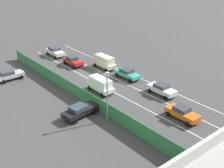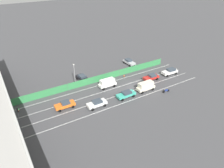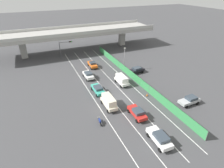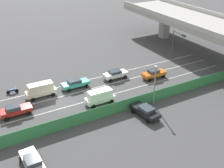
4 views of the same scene
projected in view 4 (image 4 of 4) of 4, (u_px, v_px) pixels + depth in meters
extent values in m
plane|color=#424244|center=(60.00, 103.00, 44.45)|extent=(300.00, 300.00, 0.00)
cube|color=silver|center=(87.00, 80.00, 51.33)|extent=(0.14, 49.88, 0.01)
cube|color=silver|center=(95.00, 88.00, 48.75)|extent=(0.14, 49.88, 0.01)
cube|color=silver|center=(105.00, 96.00, 46.16)|extent=(0.14, 49.88, 0.01)
cube|color=silver|center=(115.00, 106.00, 43.58)|extent=(0.14, 49.88, 0.01)
cube|color=#A09E99|center=(222.00, 30.00, 56.18)|extent=(54.50, 11.73, 1.05)
cube|color=#B2B2AD|center=(202.00, 30.00, 53.29)|extent=(54.50, 0.30, 0.90)
cube|color=#A09E99|center=(164.00, 26.00, 71.28)|extent=(1.93, 1.93, 5.89)
cube|color=#338447|center=(121.00, 106.00, 41.76)|extent=(0.06, 45.88, 1.86)
cylinder|color=#4C514C|center=(72.00, 121.00, 38.45)|extent=(0.10, 0.10, 1.86)
cylinder|color=#4C514C|center=(163.00, 94.00, 45.08)|extent=(0.10, 0.10, 1.86)
cube|color=silver|center=(115.00, 74.00, 51.56)|extent=(1.78, 4.44, 0.64)
cube|color=#333D47|center=(115.00, 72.00, 51.26)|extent=(1.56, 2.01, 0.48)
cylinder|color=black|center=(120.00, 73.00, 53.12)|extent=(0.22, 0.64, 0.64)
cylinder|color=black|center=(125.00, 77.00, 51.76)|extent=(0.22, 0.64, 0.64)
cylinder|color=black|center=(106.00, 77.00, 51.80)|extent=(0.22, 0.64, 0.64)
cylinder|color=black|center=(111.00, 81.00, 50.44)|extent=(0.22, 0.64, 0.64)
cube|color=red|center=(16.00, 110.00, 41.05)|extent=(1.83, 4.44, 0.61)
cube|color=#333D47|center=(13.00, 108.00, 40.63)|extent=(1.58, 1.91, 0.55)
cylinder|color=black|center=(26.00, 108.00, 42.59)|extent=(0.23, 0.64, 0.64)
cylinder|color=black|center=(29.00, 113.00, 41.21)|extent=(0.23, 0.64, 0.64)
cylinder|color=black|center=(5.00, 113.00, 41.32)|extent=(0.23, 0.64, 0.64)
cylinder|color=black|center=(7.00, 119.00, 39.94)|extent=(0.23, 0.64, 0.64)
cube|color=orange|center=(154.00, 74.00, 51.78)|extent=(1.79, 4.43, 0.63)
cube|color=#333D47|center=(154.00, 71.00, 51.45)|extent=(1.53, 1.85, 0.52)
cylinder|color=black|center=(158.00, 73.00, 53.29)|extent=(0.23, 0.64, 0.64)
cylinder|color=black|center=(164.00, 76.00, 51.96)|extent=(0.23, 0.64, 0.64)
cylinder|color=black|center=(144.00, 76.00, 52.04)|extent=(0.23, 0.64, 0.64)
cylinder|color=black|center=(150.00, 80.00, 50.71)|extent=(0.23, 0.64, 0.64)
cube|color=teal|center=(75.00, 84.00, 48.44)|extent=(1.79, 4.70, 0.57)
cube|color=#333D47|center=(74.00, 81.00, 48.10)|extent=(1.56, 2.13, 0.50)
cylinder|color=black|center=(82.00, 82.00, 50.02)|extent=(0.23, 0.64, 0.64)
cylinder|color=black|center=(86.00, 86.00, 48.67)|extent=(0.23, 0.64, 0.64)
cylinder|color=black|center=(65.00, 86.00, 48.61)|extent=(0.23, 0.64, 0.64)
cylinder|color=black|center=(69.00, 90.00, 47.26)|extent=(0.23, 0.64, 0.64)
cube|color=beige|center=(41.00, 92.00, 45.78)|extent=(1.79, 4.76, 0.64)
cube|color=beige|center=(40.00, 87.00, 45.36)|extent=(1.58, 3.90, 1.17)
cylinder|color=black|center=(49.00, 90.00, 47.38)|extent=(0.22, 0.64, 0.64)
cylinder|color=black|center=(53.00, 95.00, 46.01)|extent=(0.22, 0.64, 0.64)
cylinder|color=black|center=(30.00, 95.00, 46.00)|extent=(0.22, 0.64, 0.64)
cylinder|color=black|center=(33.00, 100.00, 44.62)|extent=(0.22, 0.64, 0.64)
cube|color=silver|center=(100.00, 99.00, 43.97)|extent=(1.80, 4.53, 0.62)
cube|color=silver|center=(100.00, 94.00, 43.58)|extent=(1.58, 3.72, 1.10)
cylinder|color=black|center=(106.00, 96.00, 45.55)|extent=(0.22, 0.64, 0.64)
cylinder|color=black|center=(112.00, 101.00, 44.16)|extent=(0.22, 0.64, 0.64)
cylinder|color=black|center=(88.00, 101.00, 44.22)|extent=(0.22, 0.64, 0.64)
cylinder|color=black|center=(94.00, 107.00, 42.83)|extent=(0.22, 0.64, 0.64)
cylinder|color=black|center=(17.00, 91.00, 47.17)|extent=(0.16, 0.61, 0.60)
cylinder|color=black|center=(8.00, 92.00, 46.69)|extent=(0.16, 0.61, 0.60)
cube|color=navy|center=(12.00, 90.00, 46.80)|extent=(0.36, 0.94, 0.36)
cylinder|color=#B2B2B2|center=(16.00, 88.00, 46.85)|extent=(0.60, 0.09, 0.03)
cube|color=#B2B5B7|center=(32.00, 161.00, 31.85)|extent=(4.41, 1.95, 0.57)
cube|color=#333D47|center=(32.00, 160.00, 31.27)|extent=(2.05, 1.66, 0.55)
cylinder|color=black|center=(21.00, 159.00, 32.77)|extent=(0.65, 0.24, 0.64)
cylinder|color=black|center=(36.00, 154.00, 33.60)|extent=(0.65, 0.24, 0.64)
cube|color=black|center=(145.00, 111.00, 40.90)|extent=(4.87, 2.38, 0.60)
cube|color=#333D47|center=(147.00, 109.00, 40.44)|extent=(2.22, 1.84, 0.49)
cylinder|color=black|center=(133.00, 111.00, 41.77)|extent=(0.66, 0.30, 0.64)
cylinder|color=black|center=(142.00, 107.00, 42.72)|extent=(0.66, 0.30, 0.64)
cylinder|color=black|center=(148.00, 121.00, 39.49)|extent=(0.66, 0.30, 0.64)
cylinder|color=black|center=(157.00, 117.00, 40.45)|extent=(0.66, 0.30, 0.64)
cylinder|color=#47474C|center=(173.00, 43.00, 60.60)|extent=(0.18, 0.18, 5.62)
cylinder|color=#47474C|center=(179.00, 34.00, 57.90)|extent=(3.78, 0.53, 0.12)
cube|color=black|center=(184.00, 36.00, 56.66)|extent=(0.98, 0.38, 0.32)
sphere|color=#390706|center=(182.00, 36.00, 56.85)|extent=(0.20, 0.20, 0.20)
sphere|color=#3B2806|center=(183.00, 36.00, 56.60)|extent=(0.20, 0.20, 0.20)
sphere|color=green|center=(184.00, 36.00, 56.36)|extent=(0.20, 0.20, 0.20)
cylinder|color=gray|center=(154.00, 87.00, 42.65)|extent=(0.16, 0.16, 6.10)
ellipsoid|color=silver|center=(156.00, 67.00, 41.16)|extent=(0.60, 0.36, 0.28)
cone|color=orange|center=(63.00, 123.00, 39.18)|extent=(0.36, 0.36, 0.62)
cube|color=black|center=(64.00, 124.00, 39.32)|extent=(0.47, 0.47, 0.03)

